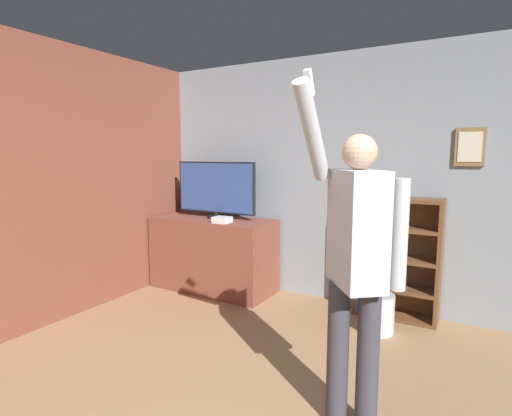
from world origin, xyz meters
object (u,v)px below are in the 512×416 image
at_px(game_console, 222,220).
at_px(bookshelf, 390,259).
at_px(waste_bin, 377,313).
at_px(person, 356,256).
at_px(television, 216,189).

distance_m(game_console, bookshelf, 1.83).
bearing_deg(waste_bin, person, -83.36).
xyz_separation_m(game_console, bookshelf, (1.76, 0.40, -0.31)).
relative_size(television, bookshelf, 0.88).
relative_size(person, waste_bin, 5.80).
bearing_deg(television, waste_bin, -8.37).
bearing_deg(waste_bin, game_console, 178.64).
distance_m(television, bookshelf, 2.12).
xyz_separation_m(game_console, waste_bin, (1.75, -0.04, -0.72)).
relative_size(bookshelf, waste_bin, 3.38).
bearing_deg(television, game_console, -44.26).
height_order(bookshelf, person, person).
bearing_deg(bookshelf, game_console, -167.22).
xyz_separation_m(person, waste_bin, (-0.16, 1.40, -0.88)).
distance_m(game_console, person, 2.40).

